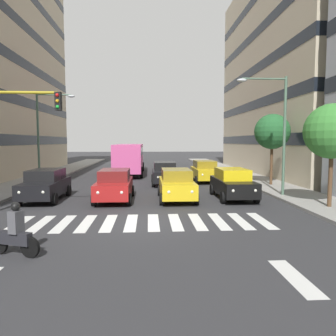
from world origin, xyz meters
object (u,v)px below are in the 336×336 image
object	(u,v)px
car_0	(233,183)
car_2	(115,185)
street_tree_1	(272,132)
street_lamp_right	(44,127)
car_3	(46,184)
bus_behind_traffic	(130,156)
motorcycle_with_rider	(15,234)
street_lamp_left	(277,123)
car_row2_0	(165,173)
street_tree_0	(332,131)
car_row2_1	(205,171)
car_1	(176,184)

from	to	relation	value
car_0	car_2	size ratio (longest dim) A/B	1.00
car_0	street_tree_1	xyz separation A→B (m)	(-4.11, -4.69, 3.09)
car_2	street_lamp_right	size ratio (longest dim) A/B	0.65
car_3	bus_behind_traffic	xyz separation A→B (m)	(-3.86, -14.10, 0.97)
motorcycle_with_rider	bus_behind_traffic	bearing A→B (deg)	-94.85
car_3	bus_behind_traffic	distance (m)	14.65
car_3	street_lamp_left	size ratio (longest dim) A/B	0.65
car_row2_0	street_tree_0	bearing A→B (deg)	127.96
car_row2_1	street_tree_1	xyz separation A→B (m)	(-4.33, 3.09, 3.09)
motorcycle_with_rider	car_1	bearing A→B (deg)	-122.38
car_0	street_lamp_left	distance (m)	4.34
car_3	bus_behind_traffic	bearing A→B (deg)	-105.32
car_3	bus_behind_traffic	size ratio (longest dim) A/B	0.42
car_row2_1	street_lamp_right	bearing A→B (deg)	2.99
motorcycle_with_rider	street_lamp_left	distance (m)	14.85
street_tree_0	car_1	bearing A→B (deg)	-23.04
street_lamp_left	car_row2_1	bearing A→B (deg)	-69.66
car_row2_0	street_lamp_right	world-z (taller)	street_lamp_right
car_row2_0	motorcycle_with_rider	xyz separation A→B (m)	(5.08, 15.08, -0.24)
street_tree_0	street_tree_1	world-z (taller)	street_tree_1
car_1	car_row2_0	size ratio (longest dim) A/B	1.00
motorcycle_with_rider	street_lamp_left	size ratio (longest dim) A/B	0.24
motorcycle_with_rider	street_lamp_right	xyz separation A→B (m)	(4.09, -15.85, 3.71)
street_lamp_right	car_row2_0	bearing A→B (deg)	175.21
car_row2_0	car_1	bearing A→B (deg)	92.91
car_1	street_lamp_right	bearing A→B (deg)	-37.61
car_row2_0	car_row2_1	distance (m)	3.66
street_lamp_right	street_tree_0	size ratio (longest dim) A/B	1.38
bus_behind_traffic	motorcycle_with_rider	distance (m)	23.08
car_0	car_3	world-z (taller)	same
street_tree_1	car_2	bearing A→B (deg)	24.23
car_row2_0	street_lamp_right	xyz separation A→B (m)	(9.17, -0.77, 3.47)
car_1	street_tree_1	bearing A→B (deg)	-146.49
car_1	street_lamp_right	size ratio (longest dim) A/B	0.65
car_3	motorcycle_with_rider	size ratio (longest dim) A/B	2.72
car_1	street_lamp_left	distance (m)	6.82
car_2	street_tree_1	world-z (taller)	street_tree_1
motorcycle_with_rider	car_3	bearing A→B (deg)	-77.82
car_3	car_row2_0	bearing A→B (deg)	-138.35
car_row2_0	car_row2_1	bearing A→B (deg)	-157.14
car_3	car_1	bearing A→B (deg)	177.38
car_row2_0	street_lamp_left	world-z (taller)	street_lamp_left
car_2	car_row2_0	size ratio (longest dim) A/B	1.00
car_row2_0	car_row2_1	xyz separation A→B (m)	(-3.38, -1.42, 0.00)
car_3	motorcycle_with_rider	xyz separation A→B (m)	(-1.91, 8.86, -0.24)
car_0	car_1	bearing A→B (deg)	3.45
bus_behind_traffic	car_2	bearing A→B (deg)	90.00
bus_behind_traffic	car_row2_0	bearing A→B (deg)	111.64
street_lamp_left	street_tree_1	xyz separation A→B (m)	(-1.53, -4.46, -0.39)
car_2	car_0	bearing A→B (deg)	-178.37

